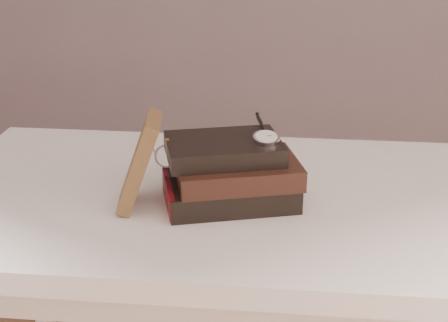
# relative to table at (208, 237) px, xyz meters

# --- Properties ---
(table) EXTENTS (1.00, 0.60, 0.75)m
(table) POSITION_rel_table_xyz_m (0.00, 0.00, 0.00)
(table) COLOR white
(table) RESTS_ON ground
(book_stack) EXTENTS (0.26, 0.21, 0.11)m
(book_stack) POSITION_rel_table_xyz_m (0.04, -0.03, 0.14)
(book_stack) COLOR black
(book_stack) RESTS_ON table
(journal) EXTENTS (0.09, 0.11, 0.16)m
(journal) POSITION_rel_table_xyz_m (-0.11, -0.06, 0.17)
(journal) COLOR #4A331C
(journal) RESTS_ON table
(pocket_watch) EXTENTS (0.06, 0.15, 0.02)m
(pocket_watch) POSITION_rel_table_xyz_m (0.10, -0.02, 0.21)
(pocket_watch) COLOR silver
(pocket_watch) RESTS_ON book_stack
(eyeglasses) EXTENTS (0.12, 0.13, 0.04)m
(eyeglasses) POSITION_rel_table_xyz_m (-0.05, 0.02, 0.16)
(eyeglasses) COLOR silver
(eyeglasses) RESTS_ON book_stack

